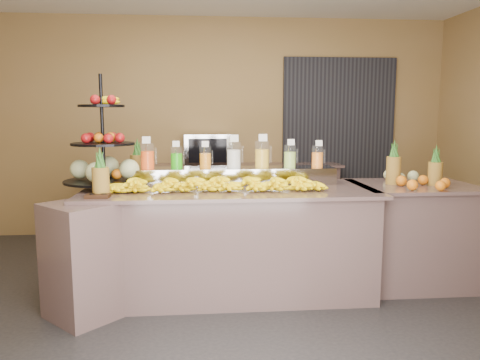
{
  "coord_description": "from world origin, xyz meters",
  "views": [
    {
      "loc": [
        -0.26,
        -3.67,
        1.57
      ],
      "look_at": [
        0.09,
        0.3,
        1.0
      ],
      "focal_mm": 35.0,
      "sensor_mm": 36.0,
      "label": 1
    }
  ],
  "objects": [
    {
      "name": "back_ledge",
      "position": [
        0.0,
        2.25,
        0.47
      ],
      "size": [
        3.1,
        0.55,
        0.93
      ],
      "color": "#896663",
      "rests_on": "ground"
    },
    {
      "name": "pitcher_tray",
      "position": [
        0.06,
        0.58,
        1.01
      ],
      "size": [
        1.85,
        0.3,
        0.15
      ],
      "primitive_type": "cube",
      "color": "gray",
      "rests_on": "buffet_counter"
    },
    {
      "name": "oven_warmer",
      "position": [
        -0.15,
        2.25,
        1.12
      ],
      "size": [
        0.6,
        0.43,
        0.39
      ],
      "primitive_type": "cube",
      "rotation": [
        0.0,
        0.0,
        0.04
      ],
      "color": "gray",
      "rests_on": "back_ledge"
    },
    {
      "name": "right_fruit_pile",
      "position": [
        1.67,
        0.29,
        1.01
      ],
      "size": [
        0.48,
        0.46,
        0.25
      ],
      "color": "brown",
      "rests_on": "right_counter"
    },
    {
      "name": "pineapple_left_a",
      "position": [
        -1.03,
        0.03,
        1.07
      ],
      "size": [
        0.13,
        0.13,
        0.39
      ],
      "rotation": [
        0.0,
        0.0,
        0.05
      ],
      "color": "brown",
      "rests_on": "buffet_counter"
    },
    {
      "name": "juice_pitcher_orange_a",
      "position": [
        -0.72,
        0.58,
        1.18
      ],
      "size": [
        0.12,
        0.13,
        0.3
      ],
      "color": "silver",
      "rests_on": "pitcher_tray"
    },
    {
      "name": "juice_pitcher_lemon",
      "position": [
        0.32,
        0.58,
        1.19
      ],
      "size": [
        0.13,
        0.14,
        0.32
      ],
      "color": "silver",
      "rests_on": "pitcher_tray"
    },
    {
      "name": "juice_pitcher_lime",
      "position": [
        0.58,
        0.58,
        1.17
      ],
      "size": [
        0.11,
        0.12,
        0.27
      ],
      "color": "silver",
      "rests_on": "pitcher_tray"
    },
    {
      "name": "fruit_stand",
      "position": [
        -1.04,
        0.49,
        1.18
      ],
      "size": [
        0.8,
        0.8,
        0.98
      ],
      "rotation": [
        0.0,
        0.0,
        0.16
      ],
      "color": "black",
      "rests_on": "buffet_counter"
    },
    {
      "name": "ground",
      "position": [
        0.0,
        0.0,
        0.0
      ],
      "size": [
        6.0,
        6.0,
        0.0
      ],
      "primitive_type": "plane",
      "color": "black",
      "rests_on": "ground"
    },
    {
      "name": "juice_pitcher_green",
      "position": [
        -0.46,
        0.58,
        1.17
      ],
      "size": [
        0.11,
        0.11,
        0.26
      ],
      "color": "silver",
      "rests_on": "pitcher_tray"
    },
    {
      "name": "juice_pitcher_orange_b",
      "position": [
        -0.2,
        0.58,
        1.17
      ],
      "size": [
        0.11,
        0.11,
        0.26
      ],
      "color": "silver",
      "rests_on": "pitcher_tray"
    },
    {
      "name": "room_envelope",
      "position": [
        0.19,
        0.79,
        1.88
      ],
      "size": [
        6.04,
        5.02,
        2.82
      ],
      "color": "olive",
      "rests_on": "ground"
    },
    {
      "name": "juice_pitcher_milk",
      "position": [
        0.06,
        0.58,
        1.19
      ],
      "size": [
        0.13,
        0.13,
        0.32
      ],
      "color": "silver",
      "rests_on": "pitcher_tray"
    },
    {
      "name": "condiment_caddy",
      "position": [
        -1.04,
        -0.05,
        0.94
      ],
      "size": [
        0.18,
        0.14,
        0.03
      ],
      "primitive_type": "cube",
      "rotation": [
        0.0,
        0.0,
        -0.03
      ],
      "color": "black",
      "rests_on": "buffet_counter"
    },
    {
      "name": "juice_pitcher_orange_c",
      "position": [
        0.84,
        0.58,
        1.17
      ],
      "size": [
        0.11,
        0.11,
        0.26
      ],
      "color": "silver",
      "rests_on": "pitcher_tray"
    },
    {
      "name": "banana_heap",
      "position": [
        -0.1,
        0.21,
        1.0
      ],
      "size": [
        1.94,
        0.18,
        0.16
      ],
      "color": "yellow",
      "rests_on": "buffet_counter"
    },
    {
      "name": "buffet_counter",
      "position": [
        -0.12,
        0.26,
        0.47
      ],
      "size": [
        2.75,
        1.25,
        0.93
      ],
      "color": "#896663",
      "rests_on": "ground"
    },
    {
      "name": "right_counter",
      "position": [
        1.7,
        0.4,
        0.47
      ],
      "size": [
        1.08,
        0.88,
        0.93
      ],
      "color": "#896663",
      "rests_on": "ground"
    },
    {
      "name": "pineapple_left_b",
      "position": [
        -0.84,
        0.78,
        1.09
      ],
      "size": [
        0.14,
        0.14,
        0.42
      ],
      "rotation": [
        0.0,
        0.0,
        0.03
      ],
      "color": "brown",
      "rests_on": "buffet_counter"
    }
  ]
}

